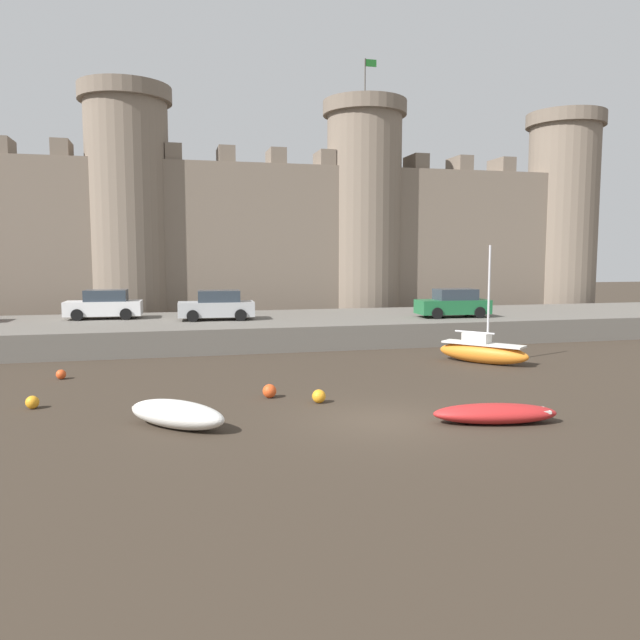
% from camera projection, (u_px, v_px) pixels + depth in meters
% --- Properties ---
extents(ground_plane, '(160.00, 160.00, 0.00)m').
position_uv_depth(ground_plane, '(380.00, 421.00, 18.07)').
color(ground_plane, '#382D23').
extents(quay_road, '(61.57, 10.00, 1.25)m').
position_uv_depth(quay_road, '(274.00, 329.00, 35.51)').
color(quay_road, '#666059').
rests_on(quay_road, ground).
extents(castle, '(55.60, 6.03, 18.80)m').
position_uv_depth(castle, '(252.00, 225.00, 43.73)').
color(castle, '#7A6B5B').
rests_on(castle, ground).
extents(sailboat_midflat_centre, '(3.40, 3.87, 5.23)m').
position_uv_depth(sailboat_midflat_centre, '(482.00, 351.00, 27.72)').
color(sailboat_midflat_centre, orange).
rests_on(sailboat_midflat_centre, ground).
extents(rowboat_foreground_right, '(3.12, 2.99, 0.77)m').
position_uv_depth(rowboat_foreground_right, '(177.00, 414.00, 17.35)').
color(rowboat_foreground_right, silver).
rests_on(rowboat_foreground_right, ground).
extents(rowboat_midflat_left, '(3.72, 1.76, 0.56)m').
position_uv_depth(rowboat_midflat_left, '(495.00, 413.00, 17.83)').
color(rowboat_midflat_left, red).
rests_on(rowboat_midflat_left, ground).
extents(mooring_buoy_off_centre, '(0.45, 0.45, 0.45)m').
position_uv_depth(mooring_buoy_off_centre, '(319.00, 396.00, 20.27)').
color(mooring_buoy_off_centre, orange).
rests_on(mooring_buoy_off_centre, ground).
extents(mooring_buoy_near_shore, '(0.41, 0.41, 0.41)m').
position_uv_depth(mooring_buoy_near_shore, '(32.00, 402.00, 19.51)').
color(mooring_buoy_near_shore, orange).
rests_on(mooring_buoy_near_shore, ground).
extents(mooring_buoy_mid_mud, '(0.47, 0.47, 0.47)m').
position_uv_depth(mooring_buoy_mid_mud, '(269.00, 391.00, 21.00)').
color(mooring_buoy_mid_mud, '#E04C1E').
rests_on(mooring_buoy_mid_mud, ground).
extents(mooring_buoy_near_channel, '(0.38, 0.38, 0.38)m').
position_uv_depth(mooring_buoy_near_channel, '(61.00, 374.00, 24.16)').
color(mooring_buoy_near_channel, '#E04C1E').
rests_on(mooring_buoy_near_channel, ground).
extents(car_quay_east, '(4.17, 2.03, 1.62)m').
position_uv_depth(car_quay_east, '(453.00, 304.00, 35.74)').
color(car_quay_east, '#1E6638').
rests_on(car_quay_east, quay_road).
extents(car_quay_centre_east, '(4.17, 2.03, 1.62)m').
position_uv_depth(car_quay_centre_east, '(217.00, 306.00, 34.19)').
color(car_quay_centre_east, '#B2B5B7').
rests_on(car_quay_centre_east, quay_road).
extents(car_quay_centre_west, '(4.17, 2.03, 1.62)m').
position_uv_depth(car_quay_centre_west, '(104.00, 305.00, 34.74)').
color(car_quay_centre_west, silver).
rests_on(car_quay_centre_west, quay_road).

